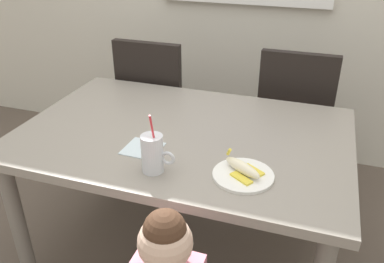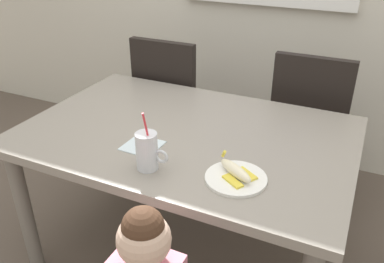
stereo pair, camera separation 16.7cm
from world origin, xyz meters
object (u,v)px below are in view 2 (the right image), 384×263
object	(u,v)px
dining_chair_left	(173,100)
peeled_banana	(236,171)
dining_chair_right	(310,121)
snack_plate	(236,178)
paper_napkin	(142,146)
dining_table	(186,148)
milk_cup	(148,153)

from	to	relation	value
dining_chair_left	peeled_banana	world-z (taller)	dining_chair_left
dining_chair_right	snack_plate	distance (m)	1.04
peeled_banana	paper_napkin	size ratio (longest dim) A/B	1.12
dining_table	snack_plate	distance (m)	0.44
dining_chair_left	snack_plate	distance (m)	1.23
paper_napkin	dining_chair_left	bearing A→B (deg)	110.02
dining_chair_left	milk_cup	bearing A→B (deg)	113.13
dining_table	dining_chair_left	bearing A→B (deg)	122.33
dining_table	snack_plate	bearing A→B (deg)	-39.11
dining_chair_right	milk_cup	xyz separation A→B (m)	(-0.44, -1.09, 0.26)
dining_chair_left	snack_plate	world-z (taller)	dining_chair_left
dining_chair_left	paper_napkin	world-z (taller)	dining_chair_left
milk_cup	paper_napkin	world-z (taller)	milk_cup
milk_cup	peeled_banana	xyz separation A→B (m)	(0.32, 0.08, -0.04)
dining_chair_left	peeled_banana	size ratio (longest dim) A/B	5.74
milk_cup	dining_table	bearing A→B (deg)	91.05
dining_chair_right	milk_cup	world-z (taller)	milk_cup
dining_chair_left	peeled_banana	distance (m)	1.23
dining_chair_left	dining_table	bearing A→B (deg)	122.33
dining_table	dining_chair_left	distance (m)	0.81
snack_plate	paper_napkin	size ratio (longest dim) A/B	1.53
dining_table	snack_plate	xyz separation A→B (m)	(0.33, -0.27, 0.09)
paper_napkin	milk_cup	bearing A→B (deg)	-50.15
milk_cup	peeled_banana	size ratio (longest dim) A/B	1.50
dining_chair_right	snack_plate	world-z (taller)	dining_chair_right
dining_chair_left	dining_chair_right	size ratio (longest dim) A/B	1.00
snack_plate	peeled_banana	distance (m)	0.03
dining_table	dining_chair_left	world-z (taller)	dining_chair_left
dining_table	dining_chair_right	size ratio (longest dim) A/B	1.54
milk_cup	peeled_banana	world-z (taller)	milk_cup
dining_chair_left	dining_chair_right	xyz separation A→B (m)	(0.87, 0.07, 0.00)
dining_chair_right	snack_plate	size ratio (longest dim) A/B	4.17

